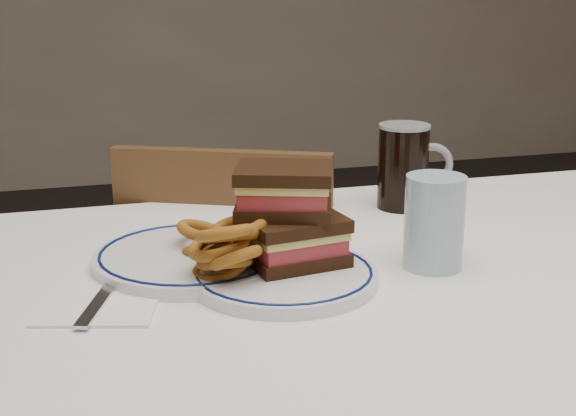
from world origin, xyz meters
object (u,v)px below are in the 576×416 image
object	(u,v)px
far_plate	(191,257)
beer_mug	(405,166)
reuben_sandwich	(289,215)
main_plate	(284,275)
chair_far	(238,329)

from	to	relation	value
far_plate	beer_mug	bearing A→B (deg)	24.23
reuben_sandwich	main_plate	bearing A→B (deg)	-117.68
main_plate	beer_mug	xyz separation A→B (m)	(0.29, 0.28, 0.06)
chair_far	reuben_sandwich	distance (m)	0.59
main_plate	chair_far	bearing A→B (deg)	85.07
chair_far	beer_mug	size ratio (longest dim) A/B	5.83
main_plate	far_plate	distance (m)	0.15
chair_far	beer_mug	distance (m)	0.49
main_plate	far_plate	size ratio (longest dim) A/B	0.92
chair_far	far_plate	size ratio (longest dim) A/B	3.14
far_plate	reuben_sandwich	bearing A→B (deg)	-28.74
chair_far	beer_mug	bearing A→B (deg)	-39.74
main_plate	far_plate	xyz separation A→B (m)	(-0.11, 0.10, 0.00)
reuben_sandwich	beer_mug	world-z (taller)	reuben_sandwich
chair_far	main_plate	size ratio (longest dim) A/B	3.43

